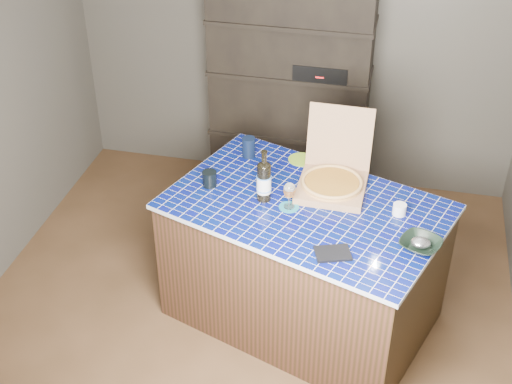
% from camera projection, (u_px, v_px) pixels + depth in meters
% --- Properties ---
extents(room, '(3.50, 3.50, 3.50)m').
position_uv_depth(room, '(242.00, 148.00, 4.05)').
color(room, brown).
rests_on(room, ground).
extents(shelving_unit, '(1.20, 0.41, 1.80)m').
position_uv_depth(shelving_unit, '(291.00, 88.00, 5.47)').
color(shelving_unit, black).
rests_on(shelving_unit, floor).
extents(kitchen_island, '(1.85, 1.50, 0.88)m').
position_uv_depth(kitchen_island, '(303.00, 262.00, 4.47)').
color(kitchen_island, '#4D2A1E').
rests_on(kitchen_island, floor).
extents(pizza_box, '(0.41, 0.50, 0.44)m').
position_uv_depth(pizza_box, '(333.00, 180.00, 4.33)').
color(pizza_box, '#AC7858').
rests_on(pizza_box, kitchen_island).
extents(mead_bottle, '(0.09, 0.09, 0.34)m').
position_uv_depth(mead_bottle, '(264.00, 181.00, 4.19)').
color(mead_bottle, black).
rests_on(mead_bottle, kitchen_island).
extents(teal_trivet, '(0.12, 0.12, 0.01)m').
position_uv_depth(teal_trivet, '(289.00, 207.00, 4.20)').
color(teal_trivet, '#197082').
rests_on(teal_trivet, kitchen_island).
extents(wine_glass, '(0.07, 0.07, 0.17)m').
position_uv_depth(wine_glass, '(289.00, 191.00, 4.13)').
color(wine_glass, white).
rests_on(wine_glass, teal_trivet).
extents(tumbler, '(0.09, 0.09, 0.10)m').
position_uv_depth(tumbler, '(210.00, 179.00, 4.36)').
color(tumbler, black).
rests_on(tumbler, kitchen_island).
extents(dvd_case, '(0.22, 0.19, 0.01)m').
position_uv_depth(dvd_case, '(333.00, 253.00, 3.83)').
color(dvd_case, black).
rests_on(dvd_case, kitchen_island).
extents(bowl, '(0.29, 0.29, 0.05)m').
position_uv_depth(bowl, '(420.00, 244.00, 3.86)').
color(bowl, black).
rests_on(bowl, kitchen_island).
extents(foil_contents, '(0.11, 0.09, 0.05)m').
position_uv_depth(foil_contents, '(421.00, 243.00, 3.86)').
color(foil_contents, '#ADAEB8').
rests_on(foil_contents, bowl).
extents(white_jar, '(0.08, 0.08, 0.07)m').
position_uv_depth(white_jar, '(399.00, 209.00, 4.12)').
color(white_jar, white).
rests_on(white_jar, kitchen_island).
extents(navy_cup, '(0.09, 0.09, 0.14)m').
position_uv_depth(navy_cup, '(249.00, 147.00, 4.64)').
color(navy_cup, black).
rests_on(navy_cup, kitchen_island).
extents(green_trivet, '(0.17, 0.17, 0.01)m').
position_uv_depth(green_trivet, '(301.00, 159.00, 4.64)').
color(green_trivet, '#78A122').
rests_on(green_trivet, kitchen_island).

